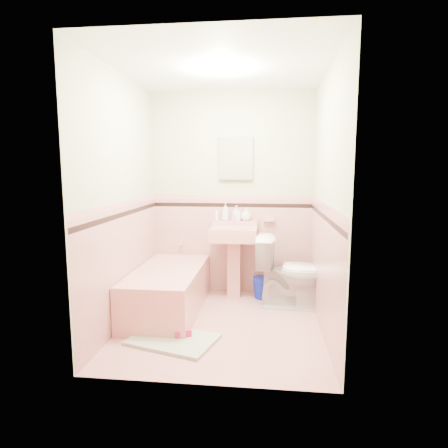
# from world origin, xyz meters

# --- Properties ---
(floor) EXTENTS (2.20, 2.20, 0.00)m
(floor) POSITION_xyz_m (0.00, 0.00, 0.00)
(floor) COLOR #D4918B
(floor) RESTS_ON ground
(ceiling) EXTENTS (2.20, 2.20, 0.00)m
(ceiling) POSITION_xyz_m (0.00, 0.00, 2.50)
(ceiling) COLOR white
(ceiling) RESTS_ON ground
(wall_back) EXTENTS (2.50, 0.00, 2.50)m
(wall_back) POSITION_xyz_m (0.00, 1.10, 1.25)
(wall_back) COLOR #F6E4C8
(wall_back) RESTS_ON ground
(wall_front) EXTENTS (2.50, 0.00, 2.50)m
(wall_front) POSITION_xyz_m (0.00, -1.10, 1.25)
(wall_front) COLOR #F6E4C8
(wall_front) RESTS_ON ground
(wall_left) EXTENTS (0.00, 2.50, 2.50)m
(wall_left) POSITION_xyz_m (-1.00, 0.00, 1.25)
(wall_left) COLOR #F6E4C8
(wall_left) RESTS_ON ground
(wall_right) EXTENTS (0.00, 2.50, 2.50)m
(wall_right) POSITION_xyz_m (1.00, 0.00, 1.25)
(wall_right) COLOR #F6E4C8
(wall_right) RESTS_ON ground
(wainscot_back) EXTENTS (2.00, 0.00, 2.00)m
(wainscot_back) POSITION_xyz_m (0.00, 1.09, 0.60)
(wainscot_back) COLOR #D69790
(wainscot_back) RESTS_ON ground
(wainscot_front) EXTENTS (2.00, 0.00, 2.00)m
(wainscot_front) POSITION_xyz_m (0.00, -1.09, 0.60)
(wainscot_front) COLOR #D69790
(wainscot_front) RESTS_ON ground
(wainscot_left) EXTENTS (0.00, 2.20, 2.20)m
(wainscot_left) POSITION_xyz_m (-0.99, 0.00, 0.60)
(wainscot_left) COLOR #D69790
(wainscot_left) RESTS_ON ground
(wainscot_right) EXTENTS (0.00, 2.20, 2.20)m
(wainscot_right) POSITION_xyz_m (0.99, 0.00, 0.60)
(wainscot_right) COLOR #D69790
(wainscot_right) RESTS_ON ground
(accent_back) EXTENTS (2.00, 0.00, 2.00)m
(accent_back) POSITION_xyz_m (0.00, 1.08, 1.12)
(accent_back) COLOR black
(accent_back) RESTS_ON ground
(accent_front) EXTENTS (2.00, 0.00, 2.00)m
(accent_front) POSITION_xyz_m (0.00, -1.08, 1.12)
(accent_front) COLOR black
(accent_front) RESTS_ON ground
(accent_left) EXTENTS (0.00, 2.20, 2.20)m
(accent_left) POSITION_xyz_m (-0.98, 0.00, 1.12)
(accent_left) COLOR black
(accent_left) RESTS_ON ground
(accent_right) EXTENTS (0.00, 2.20, 2.20)m
(accent_right) POSITION_xyz_m (0.98, 0.00, 1.12)
(accent_right) COLOR black
(accent_right) RESTS_ON ground
(cap_back) EXTENTS (2.00, 0.00, 2.00)m
(cap_back) POSITION_xyz_m (0.00, 1.08, 1.22)
(cap_back) COLOR #D48381
(cap_back) RESTS_ON ground
(cap_front) EXTENTS (2.00, 0.00, 2.00)m
(cap_front) POSITION_xyz_m (0.00, -1.08, 1.22)
(cap_front) COLOR #D48381
(cap_front) RESTS_ON ground
(cap_left) EXTENTS (0.00, 2.20, 2.20)m
(cap_left) POSITION_xyz_m (-0.98, 0.00, 1.22)
(cap_left) COLOR #D48381
(cap_left) RESTS_ON ground
(cap_right) EXTENTS (0.00, 2.20, 2.20)m
(cap_right) POSITION_xyz_m (0.98, 0.00, 1.22)
(cap_right) COLOR #D48381
(cap_right) RESTS_ON ground
(bathtub) EXTENTS (0.70, 1.50, 0.45)m
(bathtub) POSITION_xyz_m (-0.63, 0.33, 0.23)
(bathtub) COLOR tan
(bathtub) RESTS_ON floor
(tub_faucet) EXTENTS (0.04, 0.12, 0.04)m
(tub_faucet) POSITION_xyz_m (-0.63, 1.05, 0.63)
(tub_faucet) COLOR silver
(tub_faucet) RESTS_ON wall_back
(sink) EXTENTS (0.56, 0.48, 0.87)m
(sink) POSITION_xyz_m (0.05, 0.86, 0.44)
(sink) COLOR tan
(sink) RESTS_ON floor
(sink_faucet) EXTENTS (0.02, 0.02, 0.10)m
(sink_faucet) POSITION_xyz_m (0.05, 1.00, 0.95)
(sink_faucet) COLOR silver
(sink_faucet) RESTS_ON sink
(medicine_cabinet) EXTENTS (0.40, 0.04, 0.51)m
(medicine_cabinet) POSITION_xyz_m (0.05, 1.07, 1.70)
(medicine_cabinet) COLOR white
(medicine_cabinet) RESTS_ON wall_back
(soap_dish) EXTENTS (0.13, 0.08, 0.04)m
(soap_dish) POSITION_xyz_m (0.47, 1.06, 0.95)
(soap_dish) COLOR tan
(soap_dish) RESTS_ON wall_back
(soap_bottle_left) EXTENTS (0.10, 0.10, 0.22)m
(soap_bottle_left) POSITION_xyz_m (-0.07, 1.04, 1.04)
(soap_bottle_left) COLOR #B2B2B2
(soap_bottle_left) RESTS_ON sink
(soap_bottle_mid) EXTENTS (0.11, 0.11, 0.19)m
(soap_bottle_mid) POSITION_xyz_m (0.06, 1.04, 1.03)
(soap_bottle_mid) COLOR #B2B2B2
(soap_bottle_mid) RESTS_ON sink
(soap_bottle_right) EXTENTS (0.16, 0.16, 0.16)m
(soap_bottle_right) POSITION_xyz_m (0.18, 1.04, 1.01)
(soap_bottle_right) COLOR #B2B2B2
(soap_bottle_right) RESTS_ON sink
(tube) EXTENTS (0.04, 0.04, 0.12)m
(tube) POSITION_xyz_m (-0.18, 1.04, 0.99)
(tube) COLOR white
(tube) RESTS_ON sink
(toilet) EXTENTS (0.84, 0.52, 0.82)m
(toilet) POSITION_xyz_m (0.74, 0.62, 0.41)
(toilet) COLOR white
(toilet) RESTS_ON floor
(bucket) EXTENTS (0.34, 0.34, 0.26)m
(bucket) POSITION_xyz_m (0.41, 0.87, 0.13)
(bucket) COLOR #081B9E
(bucket) RESTS_ON floor
(bath_mat) EXTENTS (0.88, 0.71, 0.03)m
(bath_mat) POSITION_xyz_m (-0.40, -0.42, 0.02)
(bath_mat) COLOR #96AA8D
(bath_mat) RESTS_ON floor
(shoe) EXTENTS (0.17, 0.13, 0.06)m
(shoe) POSITION_xyz_m (-0.32, -0.37, 0.06)
(shoe) COLOR #BF1E59
(shoe) RESTS_ON bath_mat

